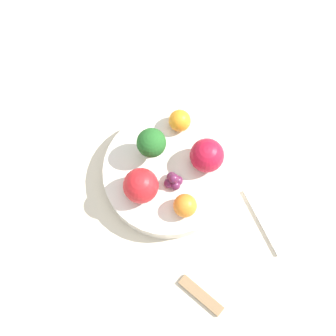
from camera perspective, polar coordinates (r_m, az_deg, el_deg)
The scene contains 11 objects.
ground_plane at distance 0.77m, azimuth 0.00°, elevation -1.54°, with size 6.00×6.00×0.00m, color gray.
table_surface at distance 0.76m, azimuth 0.00°, elevation -1.31°, with size 1.20×1.20×0.02m.
bowl at distance 0.73m, azimuth 0.00°, elevation -0.68°, with size 0.20×0.20×0.03m.
broccoli at distance 0.69m, azimuth -2.04°, elevation 3.03°, with size 0.04×0.04×0.06m.
apple_red at distance 0.68m, azimuth -3.34°, elevation -2.17°, with size 0.05×0.05×0.05m.
apple_green at distance 0.70m, azimuth 4.76°, elevation 1.54°, with size 0.05×0.05×0.05m.
orange_front at distance 0.68m, azimuth 2.05°, elevation -4.62°, with size 0.04×0.04×0.04m.
orange_back at distance 0.73m, azimuth 1.44°, elevation 5.80°, with size 0.03×0.03×0.03m.
grape_cluster at distance 0.70m, azimuth 0.61°, elevation -1.60°, with size 0.03×0.03×0.03m.
napkin at distance 0.76m, azimuth 15.10°, elevation -4.63°, with size 0.13×0.12×0.01m.
spoon at distance 0.71m, azimuth 4.05°, elevation -15.21°, with size 0.05×0.07×0.01m.
Camera 1 is at (0.09, 0.21, 0.73)m, focal length 50.00 mm.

